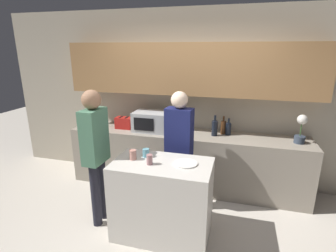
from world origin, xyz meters
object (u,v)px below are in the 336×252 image
Objects in this scene: microwave at (151,121)px; plate_on_island at (186,163)px; toaster at (124,123)px; person_center at (95,147)px; bottle_2 at (228,129)px; cup_2 at (150,159)px; cup_0 at (133,155)px; person_left at (179,142)px; bottle_0 at (215,128)px; cup_1 at (146,153)px; bottle_1 at (223,127)px; potted_plant at (301,129)px.

plate_on_island is (0.78, -1.13, -0.11)m from microwave.
person_center is (0.16, -1.15, 0.03)m from toaster.
cup_2 is (-0.76, -1.35, -0.01)m from bottle_2.
cup_0 is 0.69m from person_left.
bottle_2 reaches higher than cup_0.
toaster is 1.43m from bottle_0.
microwave is 5.43× the size of cup_1.
bottle_2 is at bearing -19.25° from bottle_1.
cup_2 is 0.07× the size of person_center.
cup_1 is at bearing -122.27° from bottle_0.
cup_0 is at bearing -176.77° from plate_on_island.
cup_1 is at bearing -123.74° from bottle_1.
potted_plant reaches higher than bottle_2.
cup_2 is (0.22, -0.08, 0.00)m from cup_0.
potted_plant is 0.24× the size of person_left.
person_left is at bearing -124.70° from bottle_1.
potted_plant is 2.26m from cup_0.
bottle_0 is at bearing -116.55° from person_left.
microwave is 0.31× the size of person_center.
bottle_2 reaches higher than toaster.
bottle_0 reaches higher than toaster.
person_center is (-0.60, -0.09, 0.04)m from cup_1.
potted_plant reaches higher than plate_on_island.
cup_0 is at bearing -125.02° from bottle_1.
bottle_0 is at bearing 57.73° from cup_1.
toaster is 1.20m from person_left.
cup_2 is at bearing -59.94° from cup_1.
bottle_0 is at bearing 0.95° from microwave.
person_center is (-0.48, 0.02, 0.03)m from cup_0.
plate_on_island is (-1.34, -1.13, -0.16)m from potted_plant.
plate_on_island is at bearing -99.60° from bottle_0.
toaster is 2.31× the size of cup_2.
potted_plant is 1.52× the size of plate_on_island.
person_left is at bearing 57.84° from cup_1.
toaster reaches higher than cup_0.
microwave is 4.68× the size of cup_0.
person_left is at bearing 74.60° from cup_2.
cup_1 is (0.12, 0.11, -0.01)m from cup_0.
cup_2 is (0.41, -1.24, -0.06)m from microwave.
microwave reaches higher than toaster.
potted_plant is at bearing 36.05° from cup_2.
microwave reaches higher than bottle_2.
bottle_1 is 1.08× the size of bottle_2.
person_left is at bearing -158.51° from potted_plant.
bottle_1 is 1.30m from plate_on_island.
cup_0 is at bearing 89.54° from person_center.
person_left is at bearing -122.34° from bottle_0.
bottle_0 reaches higher than bottle_2.
bottle_0 is 1.21× the size of bottle_2.
cup_0 is 0.99× the size of cup_2.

